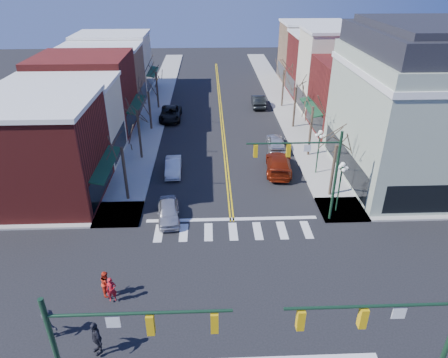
{
  "coord_description": "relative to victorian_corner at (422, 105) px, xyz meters",
  "views": [
    {
      "loc": [
        -1.61,
        -17.54,
        17.09
      ],
      "look_at": [
        -0.55,
        9.1,
        2.8
      ],
      "focal_mm": 32.0,
      "sensor_mm": 36.0,
      "label": 1
    }
  ],
  "objects": [
    {
      "name": "car_left_far",
      "position": [
        -22.9,
        15.96,
        -5.89
      ],
      "size": [
        2.55,
        5.52,
        1.53
      ],
      "primitive_type": "imported",
      "rotation": [
        0.0,
        0.0,
        -0.0
      ],
      "color": "black",
      "rests_on": "ground"
    },
    {
      "name": "sidewalk_right",
      "position": [
        -7.75,
        5.5,
        -6.58
      ],
      "size": [
        3.5,
        70.0,
        0.15
      ],
      "primitive_type": "cube",
      "color": "#9E9B93",
      "rests_on": "ground"
    },
    {
      "name": "car_right_far",
      "position": [
        -11.33,
        20.63,
        -5.86
      ],
      "size": [
        1.83,
        4.89,
        1.6
      ],
      "primitive_type": "imported",
      "rotation": [
        0.0,
        0.0,
        3.11
      ],
      "color": "black",
      "rests_on": "ground"
    },
    {
      "name": "tree_right_b",
      "position": [
        -8.1,
        4.5,
        -4.07
      ],
      "size": [
        0.24,
        0.24,
        5.18
      ],
      "primitive_type": "cylinder",
      "color": "#382B21",
      "rests_on": "ground"
    },
    {
      "name": "lamppost_midblock",
      "position": [
        -8.3,
        0.5,
        -3.7
      ],
      "size": [
        0.36,
        0.36,
        4.33
      ],
      "color": "#14331E",
      "rests_on": "ground"
    },
    {
      "name": "tree_left_b",
      "position": [
        -24.9,
        4.5,
        -4.14
      ],
      "size": [
        0.24,
        0.24,
        5.04
      ],
      "primitive_type": "cylinder",
      "color": "#382B21",
      "rests_on": "ground"
    },
    {
      "name": "car_left_near",
      "position": [
        -21.3,
        -6.5,
        -5.98
      ],
      "size": [
        2.05,
        4.16,
        1.36
      ],
      "primitive_type": "imported",
      "rotation": [
        0.0,
        0.0,
        0.11
      ],
      "color": "#BDBCC2",
      "rests_on": "ground"
    },
    {
      "name": "traffic_mast_far_right",
      "position": [
        -10.95,
        -7.1,
        -1.95
      ],
      "size": [
        6.6,
        0.28,
        7.2
      ],
      "color": "#14331E",
      "rests_on": "ground"
    },
    {
      "name": "tree_right_a",
      "position": [
        -8.1,
        -3.5,
        -4.35
      ],
      "size": [
        0.24,
        0.24,
        4.62
      ],
      "primitive_type": "cylinder",
      "color": "#382B21",
      "rests_on": "ground"
    },
    {
      "name": "bldg_left_brick_b",
      "position": [
        -32.0,
        13.0,
        -2.41
      ],
      "size": [
        10.0,
        9.0,
        8.5
      ],
      "primitive_type": "cube",
      "color": "maroon",
      "rests_on": "ground"
    },
    {
      "name": "pedestrian_dark_b",
      "position": [
        -26.5,
        -17.18,
        -5.71
      ],
      "size": [
        1.19,
        1.08,
        1.6
      ],
      "primitive_type": "imported",
      "rotation": [
        0.0,
        0.0,
        2.54
      ],
      "color": "#212129",
      "rests_on": "sidewalk_left"
    },
    {
      "name": "tree_left_a",
      "position": [
        -24.9,
        -3.5,
        -4.28
      ],
      "size": [
        0.24,
        0.24,
        4.76
      ],
      "primitive_type": "cylinder",
      "color": "#382B21",
      "rests_on": "ground"
    },
    {
      "name": "bldg_right_stucco",
      "position": [
        -1.0,
        19.0,
        -1.66
      ],
      "size": [
        10.0,
        7.0,
        10.0
      ],
      "primitive_type": "cube",
      "color": "beige",
      "rests_on": "ground"
    },
    {
      "name": "bldg_right_brick_a",
      "position": [
        -1.0,
        11.25,
        -2.66
      ],
      "size": [
        10.0,
        8.5,
        8.0
      ],
      "primitive_type": "cube",
      "color": "maroon",
      "rests_on": "ground"
    },
    {
      "name": "tree_right_c",
      "position": [
        -8.1,
        12.5,
        -4.24
      ],
      "size": [
        0.24,
        0.24,
        4.83
      ],
      "primitive_type": "cylinder",
      "color": "#382B21",
      "rests_on": "ground"
    },
    {
      "name": "tree_left_d",
      "position": [
        -24.9,
        20.5,
        -4.21
      ],
      "size": [
        0.24,
        0.24,
        4.9
      ],
      "primitive_type": "cylinder",
      "color": "#382B21",
      "rests_on": "ground"
    },
    {
      "name": "lamppost_corner",
      "position": [
        -8.3,
        -6.0,
        -3.7
      ],
      "size": [
        0.36,
        0.36,
        4.33
      ],
      "color": "#14331E",
      "rests_on": "ground"
    },
    {
      "name": "bldg_left_brick_a",
      "position": [
        -32.0,
        -2.75,
        -2.66
      ],
      "size": [
        10.0,
        8.5,
        8.0
      ],
      "primitive_type": "cube",
      "color": "maroon",
      "rests_on": "ground"
    },
    {
      "name": "tree_left_c",
      "position": [
        -24.9,
        12.5,
        -4.38
      ],
      "size": [
        0.24,
        0.24,
        4.55
      ],
      "primitive_type": "cylinder",
      "color": "#382B21",
      "rests_on": "ground"
    },
    {
      "name": "bldg_left_stucco_a",
      "position": [
        -32.0,
        5.0,
        -2.91
      ],
      "size": [
        10.0,
        7.0,
        7.5
      ],
      "primitive_type": "cube",
      "color": "beige",
      "rests_on": "ground"
    },
    {
      "name": "traffic_mast_near_right",
      "position": [
        -10.95,
        -21.9,
        -1.95
      ],
      "size": [
        6.6,
        0.28,
        7.2
      ],
      "color": "#14331E",
      "rests_on": "ground"
    },
    {
      "name": "pedestrian_red_b",
      "position": [
        -24.2,
        -14.38,
        -5.69
      ],
      "size": [
        0.73,
        0.88,
        1.63
      ],
      "primitive_type": "imported",
      "rotation": [
        0.0,
        0.0,
        1.72
      ],
      "color": "red",
      "rests_on": "sidewalk_left"
    },
    {
      "name": "traffic_mast_near_left",
      "position": [
        -22.05,
        -21.9,
        -1.95
      ],
      "size": [
        6.6,
        0.28,
        7.2
      ],
      "color": "#14331E",
      "rests_on": "ground"
    },
    {
      "name": "car_right_near",
      "position": [
        -11.7,
        1.11,
        -5.84
      ],
      "size": [
        2.95,
        5.87,
        1.64
      ],
      "primitive_type": "imported",
      "rotation": [
        0.0,
        0.0,
        3.02
      ],
      "color": "maroon",
      "rests_on": "ground"
    },
    {
      "name": "car_right_mid",
      "position": [
        -11.14,
        6.33,
        -5.88
      ],
      "size": [
        2.07,
        4.66,
        1.56
      ],
      "primitive_type": "imported",
      "rotation": [
        0.0,
        0.0,
        3.09
      ],
      "color": "silver",
      "rests_on": "ground"
    },
    {
      "name": "car_left_mid",
      "position": [
        -21.5,
        1.2,
        -5.99
      ],
      "size": [
        1.55,
        4.07,
        1.33
      ],
      "primitive_type": "imported",
      "rotation": [
        0.0,
        0.0,
        0.04
      ],
      "color": "silver",
      "rests_on": "ground"
    },
    {
      "name": "bldg_right_brick_b",
      "position": [
        -1.0,
        26.5,
        -2.41
      ],
      "size": [
        10.0,
        8.0,
        8.5
      ],
      "primitive_type": "cube",
      "color": "maroon",
      "rests_on": "ground"
    },
    {
      "name": "victorian_corner",
      "position": [
        0.0,
        0.0,
        0.0
      ],
      "size": [
        12.25,
        14.25,
        13.3
      ],
      "color": "#97A58F",
      "rests_on": "ground"
    },
    {
      "name": "pedestrian_red_a",
      "position": [
        -23.8,
        -14.89,
        -5.73
      ],
      "size": [
        0.64,
        0.49,
        1.56
      ],
      "primitive_type": "imported",
      "rotation": [
        0.0,
        0.0,
        0.22
      ],
      "color": "#B5131C",
      "rests_on": "sidewalk_left"
    },
    {
      "name": "pedestrian_dark_a",
      "position": [
        -23.8,
        -18.37,
        -5.52
      ],
      "size": [
        1.09,
        1.21,
        1.97
      ],
      "primitive_type": "imported",
      "rotation": [
        0.0,
        0.0,
        -0.91
      ],
      "color": "black",
      "rests_on": "sidewalk_left"
    },
    {
      "name": "bldg_left_tan",
      "position": [
        -32.0,
        21.25,
        -2.76
      ],
      "size": [
        10.0,
        7.5,
        7.8
      ],
      "primitive_type": "cube",
      "color": "#9B7655",
      "rests_on": "ground"
    },
    {
      "name": "bldg_left_stucco_b",
      "position": [
        -32.0,
        29.0,
        -2.56
      ],
      "size": [
        10.0,
        8.0,
        8.2
      ],
      "primitive_type": "cube",
      "color": "beige",
      "rests_on": "ground"
    },
    {
      "name": "bldg_right_tan",
      "position": [
        -1.0,
        34.5,
        -2.16
      ],
      "size": [
        10.0,
        8.0,
        9.0
      ],
      "primitive_type": "cube",
      "color": "#9B7655",
      "rests_on": "ground"
    },
    {
      "name": "ground",
      "position": [
        -16.5,
        -14.5,
        -6.66
      ],
      "size": [
        160.0,
        160.0,
        0.0
      ],
      "primitive_type": "plane",
      "color": "black",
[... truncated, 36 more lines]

